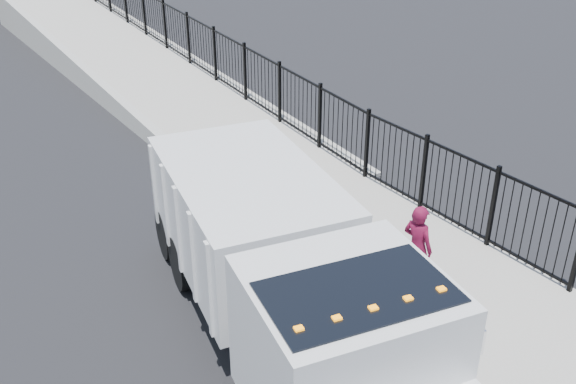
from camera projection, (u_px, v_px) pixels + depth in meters
ground at (358, 307)px, 11.97m from camera, size 120.00×120.00×0.00m
sidewalk at (513, 324)px, 11.44m from camera, size 3.55×12.00×0.12m
curb at (437, 366)px, 10.47m from camera, size 0.30×12.00×0.16m
ramp at (135, 75)px, 24.77m from camera, size 3.95×24.06×3.19m
iron_fence at (216, 72)px, 22.13m from camera, size 0.10×28.00×1.80m
truck at (285, 272)px, 10.27m from camera, size 4.09×8.42×2.77m
worker at (417, 247)px, 11.97m from camera, size 0.51×0.69×1.75m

